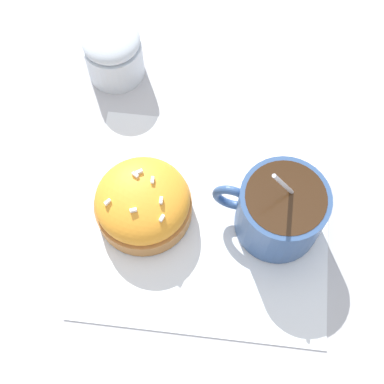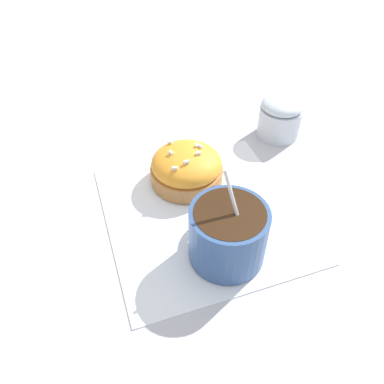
# 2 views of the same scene
# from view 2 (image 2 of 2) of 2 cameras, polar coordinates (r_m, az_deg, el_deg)

# --- Properties ---
(ground_plane) EXTENTS (3.00, 3.00, 0.00)m
(ground_plane) POSITION_cam_2_polar(r_m,az_deg,el_deg) (0.50, 1.52, -3.26)
(ground_plane) COLOR #B2B2B7
(paper_napkin) EXTENTS (0.29, 0.28, 0.00)m
(paper_napkin) POSITION_cam_2_polar(r_m,az_deg,el_deg) (0.50, 1.52, -3.14)
(paper_napkin) COLOR white
(paper_napkin) RESTS_ON ground_plane
(coffee_cup) EXTENTS (0.11, 0.09, 0.12)m
(coffee_cup) POSITION_cam_2_polar(r_m,az_deg,el_deg) (0.42, 5.46, -6.01)
(coffee_cup) COLOR #335184
(coffee_cup) RESTS_ON paper_napkin
(frosted_pastry) EXTENTS (0.10, 0.10, 0.05)m
(frosted_pastry) POSITION_cam_2_polar(r_m,az_deg,el_deg) (0.53, -0.83, 3.80)
(frosted_pastry) COLOR #B2753D
(frosted_pastry) RESTS_ON paper_napkin
(sugar_bowl) EXTENTS (0.07, 0.07, 0.07)m
(sugar_bowl) POSITION_cam_2_polar(r_m,az_deg,el_deg) (0.64, 13.30, 11.09)
(sugar_bowl) COLOR silver
(sugar_bowl) RESTS_ON ground_plane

